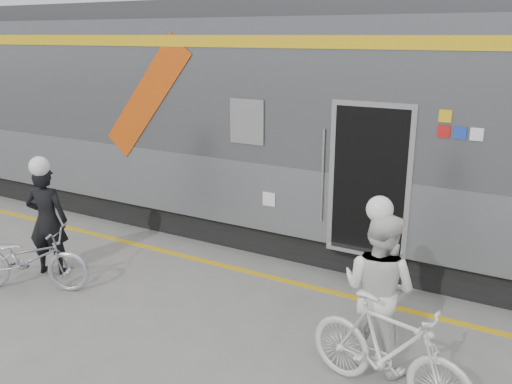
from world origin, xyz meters
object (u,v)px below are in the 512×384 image
Objects in this scene: bicycle_left at (28,259)px; woman at (379,290)px; bicycle_right at (389,350)px; man at (47,220)px.

woman is (4.89, 0.71, 0.42)m from bicycle_left.
bicycle_left is 5.19m from bicycle_right.
bicycle_right is (5.19, 0.16, 0.07)m from bicycle_left.
man is 0.95× the size of bicycle_right.
man is at bearing 97.97° from bicycle_right.
man is 5.41m from bicycle_right.
bicycle_left is at bearing 103.87° from bicycle_right.
woman is 0.72m from bicycle_right.
woman reaches higher than bicycle_left.
bicycle_left is (0.20, -0.55, -0.38)m from man.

